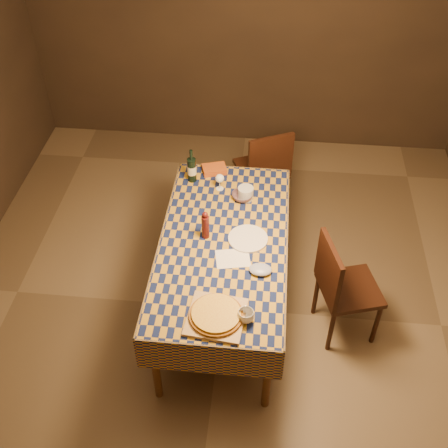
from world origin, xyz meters
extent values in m
plane|color=brown|center=(0.00, 0.00, 0.00)|extent=(5.00, 5.00, 0.00)
cube|color=#34271D|center=(0.00, 2.50, 1.35)|extent=(4.50, 0.10, 2.70)
cylinder|color=brown|center=(-0.38, -0.83, 0.38)|extent=(0.06, 0.06, 0.75)
cylinder|color=brown|center=(0.38, -0.83, 0.38)|extent=(0.06, 0.06, 0.75)
cylinder|color=brown|center=(-0.38, 0.83, 0.38)|extent=(0.06, 0.06, 0.75)
cylinder|color=brown|center=(0.38, 0.83, 0.38)|extent=(0.06, 0.06, 0.75)
cube|color=brown|center=(0.00, 0.00, 0.74)|extent=(0.90, 1.80, 0.03)
cube|color=brown|center=(0.00, 0.00, 0.76)|extent=(0.92, 1.82, 0.02)
cube|color=brown|center=(0.00, -0.92, 0.62)|extent=(0.94, 0.01, 0.30)
cube|color=brown|center=(0.00, 0.92, 0.62)|extent=(0.94, 0.01, 0.30)
cube|color=brown|center=(-0.47, 0.00, 0.62)|extent=(0.01, 1.84, 0.30)
cube|color=brown|center=(0.47, 0.00, 0.62)|extent=(0.01, 1.84, 0.30)
cube|color=tan|center=(0.02, -0.70, 0.78)|extent=(0.40, 0.40, 0.02)
cylinder|color=brown|center=(0.02, -0.70, 0.80)|extent=(0.39, 0.39, 0.02)
cylinder|color=gold|center=(0.02, -0.70, 0.82)|extent=(0.35, 0.35, 0.02)
cylinder|color=#451110|center=(-0.14, 0.04, 0.87)|extent=(0.06, 0.06, 0.19)
sphere|color=#451110|center=(-0.14, 0.04, 0.99)|extent=(0.04, 0.04, 0.04)
imported|color=#614652|center=(0.10, 0.50, 0.80)|extent=(0.22, 0.22, 0.05)
cylinder|color=white|center=(-0.09, 0.61, 0.77)|extent=(0.06, 0.06, 0.00)
cylinder|color=white|center=(-0.09, 0.61, 0.81)|extent=(0.01, 0.01, 0.07)
sphere|color=white|center=(-0.09, 0.61, 0.88)|extent=(0.07, 0.07, 0.07)
ellipsoid|color=#45081A|center=(-0.09, 0.61, 0.87)|extent=(0.05, 0.05, 0.03)
cylinder|color=black|center=(-0.33, 0.70, 0.88)|extent=(0.07, 0.07, 0.21)
cylinder|color=black|center=(-0.33, 0.70, 1.02)|extent=(0.03, 0.03, 0.09)
cylinder|color=beige|center=(-0.33, 0.70, 0.88)|extent=(0.08, 0.08, 0.08)
cylinder|color=silver|center=(0.13, 0.51, 0.82)|extent=(0.13, 0.13, 0.10)
cube|color=#B14B17|center=(-0.16, 0.83, 0.79)|extent=(0.23, 0.19, 0.05)
cylinder|color=white|center=(0.18, 0.04, 0.78)|extent=(0.30, 0.30, 0.02)
imported|color=silver|center=(0.21, -0.70, 0.81)|extent=(0.13, 0.13, 0.09)
cube|color=white|center=(0.08, -0.16, 0.77)|extent=(0.27, 0.23, 0.00)
ellipsoid|color=#96A0C0|center=(0.29, -0.27, 0.79)|extent=(0.18, 0.15, 0.05)
cube|color=black|center=(0.22, 1.34, 0.45)|extent=(0.56, 0.56, 0.04)
cube|color=black|center=(0.30, 1.16, 0.70)|extent=(0.40, 0.21, 0.46)
cylinder|color=black|center=(0.31, 1.58, 0.21)|extent=(0.04, 0.04, 0.43)
cylinder|color=black|center=(-0.02, 1.43, 0.21)|extent=(0.04, 0.04, 0.43)
cylinder|color=black|center=(0.46, 1.25, 0.21)|extent=(0.04, 0.04, 0.43)
cylinder|color=black|center=(0.13, 1.10, 0.21)|extent=(0.04, 0.04, 0.43)
cube|color=black|center=(0.96, -0.09, 0.45)|extent=(0.52, 0.52, 0.04)
cube|color=black|center=(0.77, -0.14, 0.70)|extent=(0.15, 0.41, 0.46)
cylinder|color=black|center=(1.18, -0.21, 0.21)|extent=(0.04, 0.04, 0.43)
cylinder|color=black|center=(1.08, 0.14, 0.21)|extent=(0.04, 0.04, 0.43)
cylinder|color=black|center=(0.84, -0.31, 0.21)|extent=(0.04, 0.04, 0.43)
cylinder|color=black|center=(0.74, 0.03, 0.21)|extent=(0.04, 0.04, 0.43)
camera|label=1|loc=(0.30, -2.92, 3.65)|focal=45.00mm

